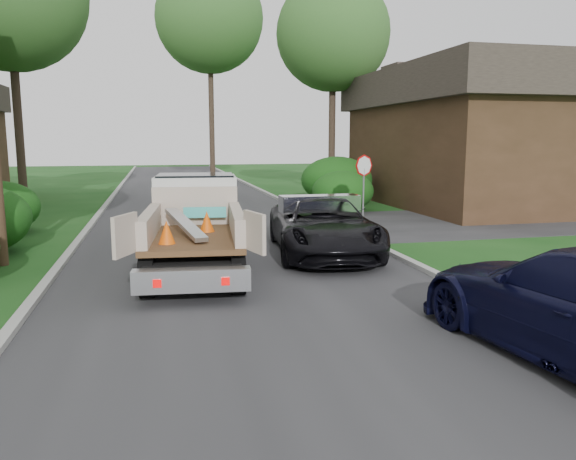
% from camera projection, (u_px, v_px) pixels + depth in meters
% --- Properties ---
extents(ground, '(120.00, 120.00, 0.00)m').
position_uv_depth(ground, '(266.00, 310.00, 9.91)').
color(ground, '#144112').
rests_on(ground, ground).
extents(road, '(8.00, 90.00, 0.02)m').
position_uv_depth(road, '(212.00, 226.00, 19.53)').
color(road, '#28282B').
rests_on(road, ground).
extents(side_street, '(16.00, 7.00, 0.02)m').
position_uv_depth(side_street, '(532.00, 219.00, 21.25)').
color(side_street, '#28282B').
rests_on(side_street, ground).
extents(curb_left, '(0.20, 90.00, 0.12)m').
position_uv_depth(curb_left, '(88.00, 229.00, 18.60)').
color(curb_left, '#9E9E99').
rests_on(curb_left, ground).
extents(curb_right, '(0.20, 90.00, 0.12)m').
position_uv_depth(curb_right, '(325.00, 221.00, 20.44)').
color(curb_right, '#9E9E99').
rests_on(curb_right, ground).
extents(stop_sign, '(0.71, 0.32, 2.48)m').
position_uv_depth(stop_sign, '(364.00, 175.00, 19.45)').
color(stop_sign, slate).
rests_on(stop_sign, ground).
extents(house_right, '(9.72, 12.96, 6.20)m').
position_uv_depth(house_right, '(485.00, 136.00, 25.79)').
color(house_right, '#382517').
rests_on(house_right, ground).
extents(hedge_right_a, '(2.60, 2.60, 1.70)m').
position_uv_depth(hedge_right_a, '(343.00, 191.00, 23.58)').
color(hedge_right_a, '#0F410F').
rests_on(hedge_right_a, ground).
extents(hedge_right_b, '(3.38, 3.38, 2.21)m').
position_uv_depth(hedge_right_b, '(337.00, 180.00, 26.58)').
color(hedge_right_b, '#0F410F').
rests_on(hedge_right_b, ground).
extents(tree_right_far, '(6.00, 6.00, 11.50)m').
position_uv_depth(tree_right_far, '(333.00, 34.00, 29.48)').
color(tree_right_far, '#2D2119').
rests_on(tree_right_far, ground).
extents(tree_center_far, '(7.20, 7.20, 14.60)m').
position_uv_depth(tree_center_far, '(210.00, 19.00, 37.46)').
color(tree_center_far, '#2D2119').
rests_on(tree_center_far, ground).
extents(flatbed_truck, '(2.81, 5.78, 2.12)m').
position_uv_depth(flatbed_truck, '(195.00, 218.00, 13.32)').
color(flatbed_truck, black).
rests_on(flatbed_truck, ground).
extents(black_pickup, '(3.12, 5.64, 1.49)m').
position_uv_depth(black_pickup, '(323.00, 226.00, 14.66)').
color(black_pickup, black).
rests_on(black_pickup, ground).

